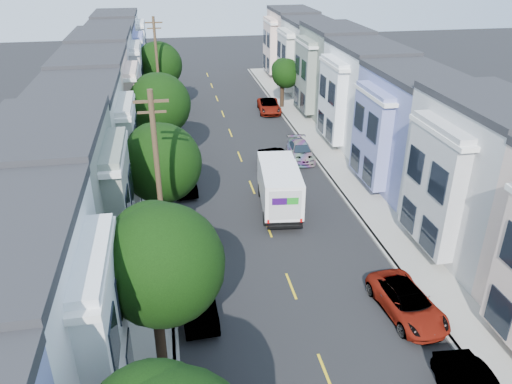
{
  "coord_description": "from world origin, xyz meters",
  "views": [
    {
      "loc": [
        -5.51,
        -20.38,
        15.88
      ],
      "look_at": [
        -0.63,
        6.82,
        2.2
      ],
      "focal_mm": 35.0,
      "sensor_mm": 36.0,
      "label": 1
    }
  ],
  "objects_px": {
    "tree_e": "(158,66)",
    "parked_left_c": "(197,299)",
    "tree_c": "(160,164)",
    "lead_sedan": "(277,162)",
    "fedex_truck": "(279,186)",
    "utility_pole_far": "(158,72)",
    "tree_b": "(160,265)",
    "tree_d": "(158,105)",
    "parked_right_b": "(407,303)",
    "tree_far_r": "(285,74)",
    "parked_left_d": "(184,180)",
    "utility_pole_near": "(159,190)",
    "parked_right_d": "(269,106)",
    "parked_right_c": "(301,151)"
  },
  "relations": [
    {
      "from": "tree_d",
      "to": "utility_pole_far",
      "type": "bearing_deg",
      "value": 89.99
    },
    {
      "from": "tree_far_r",
      "to": "fedex_truck",
      "type": "distance_m",
      "value": 23.45
    },
    {
      "from": "tree_d",
      "to": "parked_left_d",
      "type": "distance_m",
      "value": 6.32
    },
    {
      "from": "parked_right_c",
      "to": "parked_left_c",
      "type": "bearing_deg",
      "value": -114.53
    },
    {
      "from": "tree_c",
      "to": "parked_right_d",
      "type": "height_order",
      "value": "tree_c"
    },
    {
      "from": "lead_sedan",
      "to": "parked_left_d",
      "type": "bearing_deg",
      "value": -173.98
    },
    {
      "from": "parked_left_c",
      "to": "lead_sedan",
      "type": "bearing_deg",
      "value": 62.28
    },
    {
      "from": "tree_b",
      "to": "parked_right_d",
      "type": "xyz_separation_m",
      "value": [
        11.2,
        34.32,
        -4.51
      ]
    },
    {
      "from": "tree_e",
      "to": "parked_left_c",
      "type": "distance_m",
      "value": 32.67
    },
    {
      "from": "tree_b",
      "to": "tree_far_r",
      "type": "relative_size",
      "value": 1.43
    },
    {
      "from": "parked_right_b",
      "to": "lead_sedan",
      "type": "bearing_deg",
      "value": 92.64
    },
    {
      "from": "tree_c",
      "to": "tree_d",
      "type": "distance_m",
      "value": 10.0
    },
    {
      "from": "tree_b",
      "to": "tree_far_r",
      "type": "bearing_deg",
      "value": 69.7
    },
    {
      "from": "utility_pole_far",
      "to": "tree_b",
      "type": "bearing_deg",
      "value": -90.0
    },
    {
      "from": "tree_b",
      "to": "tree_e",
      "type": "distance_m",
      "value": 35.75
    },
    {
      "from": "tree_c",
      "to": "parked_left_d",
      "type": "xyz_separation_m",
      "value": [
        1.4,
        5.71,
        -3.81
      ]
    },
    {
      "from": "parked_left_d",
      "to": "parked_right_d",
      "type": "distance_m",
      "value": 19.84
    },
    {
      "from": "tree_d",
      "to": "utility_pole_near",
      "type": "xyz_separation_m",
      "value": [
        0.0,
        -14.82,
        -0.0
      ]
    },
    {
      "from": "fedex_truck",
      "to": "lead_sedan",
      "type": "height_order",
      "value": "fedex_truck"
    },
    {
      "from": "tree_b",
      "to": "fedex_truck",
      "type": "distance_m",
      "value": 15.42
    },
    {
      "from": "tree_far_r",
      "to": "parked_left_c",
      "type": "distance_m",
      "value": 34.49
    },
    {
      "from": "tree_c",
      "to": "tree_far_r",
      "type": "bearing_deg",
      "value": 61.5
    },
    {
      "from": "parked_left_c",
      "to": "parked_right_b",
      "type": "xyz_separation_m",
      "value": [
        9.8,
        -1.94,
        -0.07
      ]
    },
    {
      "from": "parked_right_b",
      "to": "tree_far_r",
      "type": "bearing_deg",
      "value": 81.31
    },
    {
      "from": "tree_e",
      "to": "parked_left_c",
      "type": "xyz_separation_m",
      "value": [
        1.4,
        -32.35,
        -4.3
      ]
    },
    {
      "from": "tree_far_r",
      "to": "lead_sedan",
      "type": "distance_m",
      "value": 17.44
    },
    {
      "from": "utility_pole_far",
      "to": "parked_left_c",
      "type": "distance_m",
      "value": 29.5
    },
    {
      "from": "utility_pole_far",
      "to": "fedex_truck",
      "type": "relative_size",
      "value": 1.57
    },
    {
      "from": "tree_c",
      "to": "utility_pole_far",
      "type": "xyz_separation_m",
      "value": [
        0.0,
        21.16,
        0.62
      ]
    },
    {
      "from": "parked_right_d",
      "to": "tree_d",
      "type": "bearing_deg",
      "value": -125.89
    },
    {
      "from": "tree_e",
      "to": "parked_right_c",
      "type": "xyz_separation_m",
      "value": [
        11.2,
        -14.47,
        -4.37
      ]
    },
    {
      "from": "tree_c",
      "to": "fedex_truck",
      "type": "bearing_deg",
      "value": 12.27
    },
    {
      "from": "utility_pole_far",
      "to": "parked_left_d",
      "type": "height_order",
      "value": "utility_pole_far"
    },
    {
      "from": "tree_d",
      "to": "lead_sedan",
      "type": "relative_size",
      "value": 1.68
    },
    {
      "from": "tree_d",
      "to": "parked_right_c",
      "type": "bearing_deg",
      "value": -0.36
    },
    {
      "from": "parked_right_d",
      "to": "utility_pole_far",
      "type": "bearing_deg",
      "value": -165.99
    },
    {
      "from": "tree_far_r",
      "to": "lead_sedan",
      "type": "xyz_separation_m",
      "value": [
        -4.47,
        -16.6,
        -2.95
      ]
    },
    {
      "from": "fedex_truck",
      "to": "parked_right_d",
      "type": "distance_m",
      "value": 21.66
    },
    {
      "from": "tree_far_r",
      "to": "tree_b",
      "type": "bearing_deg",
      "value": -110.3
    },
    {
      "from": "tree_d",
      "to": "lead_sedan",
      "type": "distance_m",
      "value": 10.04
    },
    {
      "from": "tree_far_r",
      "to": "parked_right_c",
      "type": "xyz_separation_m",
      "value": [
        -1.99,
        -14.39,
        -3.03
      ]
    },
    {
      "from": "fedex_truck",
      "to": "parked_right_d",
      "type": "relative_size",
      "value": 1.33
    },
    {
      "from": "parked_left_c",
      "to": "parked_right_d",
      "type": "height_order",
      "value": "parked_left_c"
    },
    {
      "from": "utility_pole_far",
      "to": "parked_right_b",
      "type": "bearing_deg",
      "value": -70.18
    },
    {
      "from": "utility_pole_far",
      "to": "tree_d",
      "type": "bearing_deg",
      "value": -90.01
    },
    {
      "from": "utility_pole_near",
      "to": "parked_right_b",
      "type": "bearing_deg",
      "value": -24.36
    },
    {
      "from": "tree_c",
      "to": "parked_left_c",
      "type": "distance_m",
      "value": 8.94
    },
    {
      "from": "tree_c",
      "to": "lead_sedan",
      "type": "bearing_deg",
      "value": 41.46
    },
    {
      "from": "tree_b",
      "to": "utility_pole_far",
      "type": "distance_m",
      "value": 32.53
    },
    {
      "from": "utility_pole_near",
      "to": "parked_right_d",
      "type": "height_order",
      "value": "utility_pole_near"
    }
  ]
}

